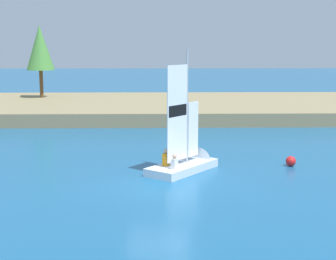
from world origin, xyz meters
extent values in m
plane|color=#195684|center=(0.00, 0.00, 0.00)|extent=(200.00, 200.00, 0.00)
cube|color=#897A56|center=(0.00, 23.34, 0.49)|extent=(80.00, 15.87, 0.98)
cylinder|color=brown|center=(-10.37, 26.61, 2.21)|extent=(0.32, 0.32, 2.46)
cone|color=#47893D|center=(-10.37, 26.61, 5.41)|extent=(2.44, 2.44, 3.94)
cube|color=silver|center=(1.11, 2.94, 0.18)|extent=(3.55, 3.92, 0.37)
cone|color=silver|center=(2.27, 4.42, 0.18)|extent=(1.69, 1.61, 1.41)
cylinder|color=#B7B7BC|center=(1.35, 3.24, 2.96)|extent=(0.08, 0.08, 5.18)
cube|color=white|center=(0.88, 2.65, 2.76)|extent=(0.95, 1.20, 4.28)
cube|color=black|center=(0.88, 2.65, 2.86)|extent=(0.86, 1.08, 0.51)
cube|color=white|center=(1.66, 3.63, 1.86)|extent=(0.52, 0.65, 2.58)
cylinder|color=#B7B7BC|center=(0.88, 2.65, 0.59)|extent=(0.97, 1.22, 0.06)
cube|color=silver|center=(0.73, 1.90, 0.60)|extent=(0.33, 0.34, 0.46)
sphere|color=tan|center=(0.73, 1.90, 0.94)|extent=(0.20, 0.20, 0.20)
cube|color=orange|center=(0.35, 2.53, 0.65)|extent=(0.33, 0.34, 0.56)
sphere|color=tan|center=(0.35, 2.53, 1.04)|extent=(0.20, 0.20, 0.20)
sphere|color=red|center=(6.38, 3.85, 0.24)|extent=(0.48, 0.48, 0.48)
camera|label=1|loc=(-0.04, -20.64, 5.88)|focal=56.20mm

